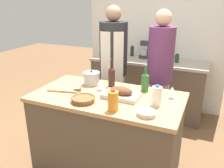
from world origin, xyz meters
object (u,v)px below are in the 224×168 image
at_px(roasting_pan, 121,94).
at_px(condiment_bottle_tall, 132,51).
at_px(stock_pot, 91,78).
at_px(wine_bottle_dark, 112,76).
at_px(wine_bottle_green, 145,81).
at_px(wine_glass_left, 172,90).
at_px(person_cook_guest, 160,72).
at_px(stand_mixer, 146,51).
at_px(condiment_bottle_extra, 163,54).
at_px(wine_glass_right, 100,83).
at_px(mixing_bowl, 146,113).
at_px(knife_chef, 72,90).
at_px(person_cook_aproned, 113,65).
at_px(cutting_board, 65,89).
at_px(condiment_bottle_short, 177,59).
at_px(milk_jug, 157,96).
at_px(wicker_basket, 83,99).
at_px(juice_jug, 113,101).

relative_size(roasting_pan, condiment_bottle_tall, 2.11).
height_order(stock_pot, wine_bottle_dark, wine_bottle_dark).
distance_m(stock_pot, wine_bottle_green, 0.62).
xyz_separation_m(wine_glass_left, person_cook_guest, (-0.27, 0.64, -0.03)).
height_order(stand_mixer, condiment_bottle_extra, stand_mixer).
bearing_deg(wine_glass_right, mixing_bowl, -30.99).
xyz_separation_m(roasting_pan, wine_bottle_dark, (-0.22, 0.26, 0.08)).
bearing_deg(condiment_bottle_extra, mixing_bowl, -81.51).
bearing_deg(mixing_bowl, roasting_pan, 141.57).
relative_size(roasting_pan, knife_chef, 1.90).
bearing_deg(person_cook_aproned, cutting_board, -119.38).
distance_m(condiment_bottle_short, condiment_bottle_extra, 0.27).
xyz_separation_m(knife_chef, stand_mixer, (0.30, 1.71, 0.10)).
relative_size(wine_glass_right, condiment_bottle_short, 0.86).
relative_size(milk_jug, wine_glass_left, 1.66).
bearing_deg(wine_bottle_dark, stand_mixer, 90.45).
height_order(roasting_pan, stock_pot, stock_pot).
distance_m(roasting_pan, condiment_bottle_short, 1.60).
xyz_separation_m(wine_glass_right, person_cook_aproned, (-0.17, 0.75, -0.02)).
xyz_separation_m(wine_bottle_green, wine_glass_right, (-0.45, -0.16, -0.03)).
relative_size(wicker_basket, condiment_bottle_extra, 1.21).
relative_size(wine_glass_left, condiment_bottle_short, 0.88).
bearing_deg(wine_glass_left, wine_glass_right, -173.28).
xyz_separation_m(stock_pot, person_cook_aproned, (0.00, 0.62, -0.01)).
bearing_deg(mixing_bowl, condiment_bottle_short, 91.50).
bearing_deg(wine_glass_right, person_cook_guest, 57.12).
height_order(cutting_board, wine_glass_left, wine_glass_left).
bearing_deg(condiment_bottle_short, wine_glass_right, -110.99).
bearing_deg(wine_glass_right, cutting_board, -159.19).
xyz_separation_m(juice_jug, wine_bottle_dark, (-0.25, 0.55, 0.03)).
distance_m(mixing_bowl, person_cook_guest, 1.11).
xyz_separation_m(juice_jug, knife_chef, (-0.56, 0.23, -0.07)).
bearing_deg(condiment_bottle_tall, knife_chef, -91.59).
bearing_deg(person_cook_aproned, stand_mixer, 57.17).
bearing_deg(cutting_board, wine_bottle_dark, 34.32).
bearing_deg(stand_mixer, wine_glass_right, -92.08).
bearing_deg(person_cook_guest, roasting_pan, -108.46).
height_order(stock_pot, knife_chef, stock_pot).
distance_m(milk_jug, wine_bottle_green, 0.36).
bearing_deg(wicker_basket, stand_mixer, 87.91).
height_order(milk_jug, wine_bottle_dark, wine_bottle_dark).
distance_m(knife_chef, condiment_bottle_short, 1.83).
xyz_separation_m(cutting_board, condiment_bottle_extra, (0.68, 1.73, 0.09)).
height_order(wine_glass_left, person_cook_aproned, person_cook_aproned).
bearing_deg(person_cook_aproned, wine_bottle_dark, -85.86).
bearing_deg(mixing_bowl, wine_glass_right, 149.01).
xyz_separation_m(mixing_bowl, wine_bottle_green, (-0.17, 0.53, 0.09)).
xyz_separation_m(cutting_board, person_cook_aproned, (0.19, 0.89, 0.06)).
height_order(mixing_bowl, condiment_bottle_short, condiment_bottle_short).
relative_size(milk_jug, person_cook_guest, 0.12).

